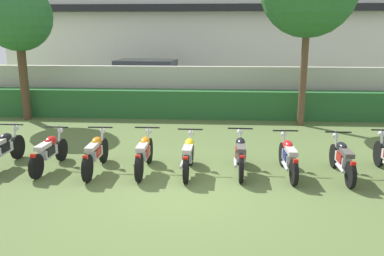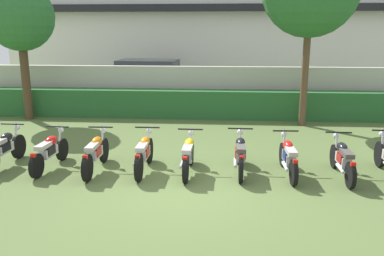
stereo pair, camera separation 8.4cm
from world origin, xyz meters
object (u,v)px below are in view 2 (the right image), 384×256
Objects in this scene: motorcycle_in_row_7 at (343,159)px; motorcycle_in_row_3 at (144,153)px; motorcycle_in_row_6 at (288,157)px; tree_near_inspector at (20,18)px; motorcycle_in_row_4 at (188,155)px; parked_car at (151,80)px; motorcycle_in_row_5 at (240,154)px; motorcycle_in_row_0 at (5,148)px; motorcycle_in_row_1 at (49,151)px; motorcycle_in_row_2 at (96,153)px.

motorcycle_in_row_3 is at bearing 89.90° from motorcycle_in_row_7.
motorcycle_in_row_6 and motorcycle_in_row_7 have the same top height.
tree_near_inspector reaches higher than motorcycle_in_row_4.
tree_near_inspector is at bearing -126.12° from parked_car.
motorcycle_in_row_3 is at bearing 92.64° from motorcycle_in_row_5.
motorcycle_in_row_7 is (6.06, -9.86, -0.50)m from parked_car.
motorcycle_in_row_0 and motorcycle_in_row_5 have the same top height.
motorcycle_in_row_6 is (1.09, -0.07, -0.02)m from motorcycle_in_row_5.
motorcycle_in_row_6 is (8.73, -5.36, -3.23)m from tree_near_inspector.
motorcycle_in_row_0 reaches higher than motorcycle_in_row_4.
motorcycle_in_row_0 is (1.93, -5.25, -3.21)m from tree_near_inspector.
tree_near_inspector reaches higher than motorcycle_in_row_7.
tree_near_inspector is at bearing 45.28° from motorcycle_in_row_3.
motorcycle_in_row_5 is (3.77, -9.73, -0.48)m from parked_car.
motorcycle_in_row_0 is 6.80m from motorcycle_in_row_6.
tree_near_inspector is at bearing 61.95° from motorcycle_in_row_7.
parked_car is at bearing 32.14° from motorcycle_in_row_7.
tree_near_inspector reaches higher than motorcycle_in_row_0.
tree_near_inspector is at bearing 56.47° from motorcycle_in_row_6.
tree_near_inspector is 2.62× the size of motorcycle_in_row_1.
tree_near_inspector is 7.61m from motorcycle_in_row_2.
parked_car is 10.95m from motorcycle_in_row_6.
motorcycle_in_row_1 is at bearing -59.92° from tree_near_inspector.
tree_near_inspector is 2.60× the size of motorcycle_in_row_7.
parked_car is 0.94× the size of tree_near_inspector.
motorcycle_in_row_0 is 3.46m from motorcycle_in_row_3.
motorcycle_in_row_0 is 1.01× the size of motorcycle_in_row_6.
motorcycle_in_row_4 is (2.19, 0.02, -0.00)m from motorcycle_in_row_2.
motorcycle_in_row_0 is at bearing 89.10° from motorcycle_in_row_4.
motorcycle_in_row_1 is 4.55m from motorcycle_in_row_5.
motorcycle_in_row_0 is at bearing 89.37° from motorcycle_in_row_7.
motorcycle_in_row_5 is 2.29m from motorcycle_in_row_7.
parked_car reaches higher than motorcycle_in_row_6.
motorcycle_in_row_3 reaches higher than motorcycle_in_row_6.
parked_car is 2.42× the size of motorcycle_in_row_3.
motorcycle_in_row_1 is (-0.78, -9.78, -0.50)m from parked_car.
motorcycle_in_row_7 is at bearing -95.01° from motorcycle_in_row_6.
motorcycle_in_row_3 is 2.25m from motorcycle_in_row_5.
motorcycle_in_row_0 is 5.71m from motorcycle_in_row_5.
parked_car is at bearing 8.96° from motorcycle_in_row_3.
tree_near_inspector reaches higher than motorcycle_in_row_3.
motorcycle_in_row_7 is at bearing -53.46° from parked_car.
motorcycle_in_row_4 is (2.57, -9.85, -0.49)m from parked_car.
motorcycle_in_row_5 is (1.20, 0.12, 0.01)m from motorcycle_in_row_4.
motorcycle_in_row_7 is (9.93, -5.42, -3.23)m from tree_near_inspector.
motorcycle_in_row_7 is at bearing -87.50° from motorcycle_in_row_1.
motorcycle_in_row_4 is 0.99× the size of motorcycle_in_row_5.
motorcycle_in_row_1 is 1.01× the size of motorcycle_in_row_6.
motorcycle_in_row_1 is (3.10, -5.34, -3.23)m from tree_near_inspector.
tree_near_inspector is 6.45m from motorcycle_in_row_0.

